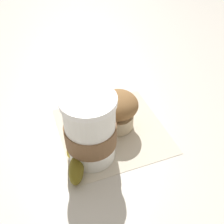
# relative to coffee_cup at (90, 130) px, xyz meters

# --- Properties ---
(ground_plane) EXTENTS (3.00, 3.00, 0.00)m
(ground_plane) POSITION_rel_coffee_cup_xyz_m (0.06, -0.05, -0.07)
(ground_plane) COLOR beige
(paper_napkin) EXTENTS (0.25, 0.25, 0.00)m
(paper_napkin) POSITION_rel_coffee_cup_xyz_m (0.06, -0.05, -0.07)
(paper_napkin) COLOR beige
(paper_napkin) RESTS_ON ground_plane
(coffee_cup) EXTENTS (0.09, 0.09, 0.14)m
(coffee_cup) POSITION_rel_coffee_cup_xyz_m (0.00, 0.00, 0.00)
(coffee_cup) COLOR white
(coffee_cup) RESTS_ON paper_napkin
(muffin) EXTENTS (0.08, 0.08, 0.08)m
(muffin) POSITION_rel_coffee_cup_xyz_m (0.07, -0.06, -0.02)
(muffin) COLOR beige
(muffin) RESTS_ON paper_napkin
(banana) EXTENTS (0.20, 0.14, 0.03)m
(banana) POSITION_rel_coffee_cup_xyz_m (0.04, 0.00, -0.05)
(banana) COLOR yellow
(banana) RESTS_ON paper_napkin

